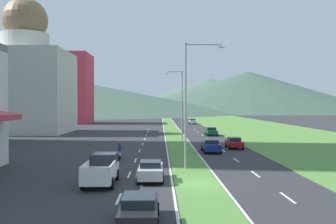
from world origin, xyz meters
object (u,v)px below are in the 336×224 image
Objects in this scene: street_lamp_near at (190,97)px; car_1 at (211,146)px; car_0 at (139,209)px; car_3 at (211,131)px; motorcycle_rider at (120,152)px; car_2 at (234,143)px; pickup_truck_0 at (102,170)px; car_5 at (193,121)px; street_lamp_mid at (180,101)px; car_4 at (151,170)px.

street_lamp_near reaches higher than car_1.
car_3 is (10.25, 51.91, 0.03)m from car_0.
street_lamp_near is at bearing -132.37° from motorcycle_rider.
motorcycle_rider reaches higher than car_3.
car_2 is 0.76× the size of pickup_truck_0.
car_2 is 61.64m from car_5.
motorcycle_rider reaches higher than car_0.
street_lamp_mid is 2.33× the size of car_0.
car_1 is 1.08× the size of car_4.
car_1 is 11.80m from motorcycle_rider.
car_1 is at bearing -29.49° from pickup_truck_0.
street_lamp_near reaches higher than car_4.
car_3 is at bearing -13.50° from car_4.
pickup_truck_0 reaches higher than car_3.
car_0 is at bearing -6.32° from car_5.
street_lamp_mid is 13.06m from car_2.
car_4 is 1.08× the size of car_5.
car_4 reaches higher than car_0.
car_3 is at bearing 79.62° from street_lamp_near.
car_5 is at bearing -6.32° from car_0.
street_lamp_near is 37.53m from car_3.
street_lamp_near is at bearing -48.89° from pickup_truck_0.
car_2 reaches higher than car_0.
street_lamp_mid reaches higher than car_5.
motorcycle_rider is (-13.62, -9.93, 0.01)m from car_2.
street_lamp_mid is 2.67× the size of car_5.
car_0 is 52.91m from car_3.
car_3 reaches higher than car_0.
street_lamp_mid is at bearing -147.66° from car_2.
car_2 is at bearing -18.48° from car_0.
motorcycle_rider reaches higher than car_2.
car_0 is 0.86× the size of pickup_truck_0.
car_3 is 0.80× the size of pickup_truck_0.
street_lamp_near is at bearing -4.96° from car_5.
pickup_truck_0 reaches higher than motorcycle_rider.
car_2 is at bearing -31.99° from pickup_truck_0.
street_lamp_near is 2.34× the size of car_1.
street_lamp_near reaches higher than car_3.
pickup_truck_0 reaches higher than car_5.
street_lamp_near is 2.55× the size of car_3.
car_2 is at bearing 0.70° from car_3.
pickup_truck_0 is at bearing 105.79° from car_4.
motorcycle_rider is (-13.37, -30.42, -0.02)m from car_3.
car_1 is 20.71m from pickup_truck_0.
car_2 is at bearing -53.90° from motorcycle_rider.
street_lamp_mid is 42.02m from car_0.
car_1 is 0.87× the size of pickup_truck_0.
car_4 is at bearing -123.60° from street_lamp_near.
street_lamp_near is 10.59m from motorcycle_rider.
street_lamp_mid is at bearing -7.03° from car_4.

